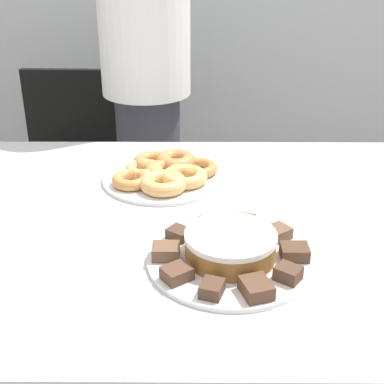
{
  "coord_description": "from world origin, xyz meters",
  "views": [
    {
      "loc": [
        -0.01,
        -1.11,
        1.36
      ],
      "look_at": [
        -0.02,
        0.02,
        0.82
      ],
      "focal_mm": 50.0,
      "sensor_mm": 36.0,
      "label": 1
    }
  ],
  "objects_px": {
    "person_standing": "(146,72)",
    "plate_donuts": "(164,178)",
    "plate_cake": "(230,259)",
    "frosted_cake": "(230,245)",
    "office_chair_left": "(70,185)"
  },
  "relations": [
    {
      "from": "plate_cake",
      "to": "person_standing",
      "type": "bearing_deg",
      "value": 104.4
    },
    {
      "from": "office_chair_left",
      "to": "plate_donuts",
      "type": "relative_size",
      "value": 2.57
    },
    {
      "from": "person_standing",
      "to": "frosted_cake",
      "type": "distance_m",
      "value": 1.0
    },
    {
      "from": "office_chair_left",
      "to": "frosted_cake",
      "type": "xyz_separation_m",
      "value": [
        0.61,
        -1.13,
        0.39
      ]
    },
    {
      "from": "office_chair_left",
      "to": "frosted_cake",
      "type": "relative_size",
      "value": 4.59
    },
    {
      "from": "person_standing",
      "to": "plate_donuts",
      "type": "height_order",
      "value": "person_standing"
    },
    {
      "from": "person_standing",
      "to": "plate_donuts",
      "type": "relative_size",
      "value": 5.14
    },
    {
      "from": "plate_donuts",
      "to": "person_standing",
      "type": "bearing_deg",
      "value": 99.12
    },
    {
      "from": "plate_cake",
      "to": "frosted_cake",
      "type": "relative_size",
      "value": 1.82
    },
    {
      "from": "office_chair_left",
      "to": "plate_cake",
      "type": "xyz_separation_m",
      "value": [
        0.61,
        -1.13,
        0.36
      ]
    },
    {
      "from": "plate_cake",
      "to": "frosted_cake",
      "type": "xyz_separation_m",
      "value": [
        0.0,
        0.0,
        0.03
      ]
    },
    {
      "from": "person_standing",
      "to": "plate_cake",
      "type": "distance_m",
      "value": 1.01
    },
    {
      "from": "plate_cake",
      "to": "plate_donuts",
      "type": "height_order",
      "value": "same"
    },
    {
      "from": "plate_cake",
      "to": "frosted_cake",
      "type": "distance_m",
      "value": 0.03
    },
    {
      "from": "frosted_cake",
      "to": "office_chair_left",
      "type": "bearing_deg",
      "value": 118.26
    }
  ]
}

